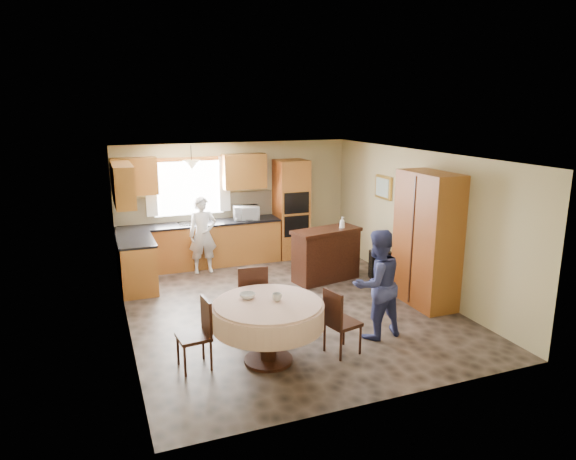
% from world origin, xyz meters
% --- Properties ---
extents(floor, '(5.00, 6.00, 0.01)m').
position_xyz_m(floor, '(0.00, 0.00, 0.00)').
color(floor, brown).
rests_on(floor, ground).
extents(ceiling, '(5.00, 6.00, 0.01)m').
position_xyz_m(ceiling, '(0.00, 0.00, 2.50)').
color(ceiling, white).
rests_on(ceiling, wall_back).
extents(wall_back, '(5.00, 0.02, 2.50)m').
position_xyz_m(wall_back, '(0.00, 3.00, 1.25)').
color(wall_back, tan).
rests_on(wall_back, floor).
extents(wall_front, '(5.00, 0.02, 2.50)m').
position_xyz_m(wall_front, '(0.00, -3.00, 1.25)').
color(wall_front, tan).
rests_on(wall_front, floor).
extents(wall_left, '(0.02, 6.00, 2.50)m').
position_xyz_m(wall_left, '(-2.50, 0.00, 1.25)').
color(wall_left, tan).
rests_on(wall_left, floor).
extents(wall_right, '(0.02, 6.00, 2.50)m').
position_xyz_m(wall_right, '(2.50, 0.00, 1.25)').
color(wall_right, tan).
rests_on(wall_right, floor).
extents(window, '(1.40, 0.03, 1.10)m').
position_xyz_m(window, '(-1.00, 2.98, 1.60)').
color(window, white).
rests_on(window, wall_back).
extents(curtain_left, '(0.22, 0.02, 1.15)m').
position_xyz_m(curtain_left, '(-1.75, 2.93, 1.65)').
color(curtain_left, white).
rests_on(curtain_left, wall_back).
extents(curtain_right, '(0.22, 0.02, 1.15)m').
position_xyz_m(curtain_right, '(-0.25, 2.93, 1.65)').
color(curtain_right, white).
rests_on(curtain_right, wall_back).
extents(base_cab_back, '(3.30, 0.60, 0.88)m').
position_xyz_m(base_cab_back, '(-0.85, 2.70, 0.44)').
color(base_cab_back, '#B57830').
rests_on(base_cab_back, floor).
extents(counter_back, '(3.30, 0.64, 0.04)m').
position_xyz_m(counter_back, '(-0.85, 2.70, 0.90)').
color(counter_back, black).
rests_on(counter_back, base_cab_back).
extents(base_cab_left, '(0.60, 1.20, 0.88)m').
position_xyz_m(base_cab_left, '(-2.20, 1.80, 0.44)').
color(base_cab_left, '#B57830').
rests_on(base_cab_left, floor).
extents(counter_left, '(0.64, 1.20, 0.04)m').
position_xyz_m(counter_left, '(-2.20, 1.80, 0.90)').
color(counter_left, black).
rests_on(counter_left, base_cab_left).
extents(backsplash, '(3.30, 0.02, 0.55)m').
position_xyz_m(backsplash, '(-0.85, 2.99, 1.18)').
color(backsplash, tan).
rests_on(backsplash, wall_back).
extents(wall_cab_left, '(0.85, 0.33, 0.72)m').
position_xyz_m(wall_cab_left, '(-2.05, 2.83, 1.91)').
color(wall_cab_left, '#A8612A').
rests_on(wall_cab_left, wall_back).
extents(wall_cab_right, '(0.90, 0.33, 0.72)m').
position_xyz_m(wall_cab_right, '(0.15, 2.83, 1.91)').
color(wall_cab_right, '#A8612A').
rests_on(wall_cab_right, wall_back).
extents(wall_cab_side, '(0.33, 1.20, 0.72)m').
position_xyz_m(wall_cab_side, '(-2.33, 1.80, 1.91)').
color(wall_cab_side, '#A8612A').
rests_on(wall_cab_side, wall_left).
extents(oven_tower, '(0.66, 0.62, 2.12)m').
position_xyz_m(oven_tower, '(1.15, 2.69, 1.06)').
color(oven_tower, '#B57830').
rests_on(oven_tower, floor).
extents(oven_upper, '(0.56, 0.01, 0.45)m').
position_xyz_m(oven_upper, '(1.15, 2.38, 1.25)').
color(oven_upper, black).
rests_on(oven_upper, oven_tower).
extents(oven_lower, '(0.56, 0.01, 0.45)m').
position_xyz_m(oven_lower, '(1.15, 2.38, 0.75)').
color(oven_lower, black).
rests_on(oven_lower, oven_tower).
extents(pendant, '(0.36, 0.36, 0.18)m').
position_xyz_m(pendant, '(-1.00, 2.50, 2.12)').
color(pendant, beige).
rests_on(pendant, ceiling).
extents(sideboard, '(1.39, 0.79, 0.94)m').
position_xyz_m(sideboard, '(1.18, 0.97, 0.47)').
color(sideboard, '#3B1B10').
rests_on(sideboard, floor).
extents(space_heater, '(0.45, 0.37, 0.54)m').
position_xyz_m(space_heater, '(2.20, 0.69, 0.27)').
color(space_heater, black).
rests_on(space_heater, floor).
extents(cupboard, '(0.58, 1.16, 2.22)m').
position_xyz_m(cupboard, '(2.22, -0.68, 1.11)').
color(cupboard, '#B57830').
rests_on(cupboard, floor).
extents(dining_table, '(1.43, 1.43, 0.82)m').
position_xyz_m(dining_table, '(-0.89, -1.67, 0.64)').
color(dining_table, '#3B1B10').
rests_on(dining_table, floor).
extents(chair_left, '(0.42, 0.42, 0.90)m').
position_xyz_m(chair_left, '(-1.74, -1.47, 0.50)').
color(chair_left, '#3B1B10').
rests_on(chair_left, floor).
extents(chair_back, '(0.50, 0.50, 1.04)m').
position_xyz_m(chair_back, '(-0.82, -0.75, 0.58)').
color(chair_back, '#3B1B10').
rests_on(chair_back, floor).
extents(chair_right, '(0.47, 0.47, 0.91)m').
position_xyz_m(chair_right, '(0.05, -1.81, 0.50)').
color(chair_right, '#3B1B10').
rests_on(chair_right, floor).
extents(framed_picture, '(0.06, 0.55, 0.45)m').
position_xyz_m(framed_picture, '(2.47, 1.13, 1.69)').
color(framed_picture, gold).
rests_on(framed_picture, wall_right).
extents(microwave, '(0.58, 0.44, 0.29)m').
position_xyz_m(microwave, '(0.12, 2.65, 1.07)').
color(microwave, silver).
rests_on(microwave, counter_back).
extents(person_sink, '(0.57, 0.39, 1.53)m').
position_xyz_m(person_sink, '(-0.88, 2.30, 0.76)').
color(person_sink, silver).
rests_on(person_sink, floor).
extents(person_dining, '(0.83, 0.68, 1.58)m').
position_xyz_m(person_dining, '(0.80, -1.50, 0.79)').
color(person_dining, navy).
rests_on(person_dining, floor).
extents(bowl_sideboard, '(0.24, 0.24, 0.05)m').
position_xyz_m(bowl_sideboard, '(0.89, 0.97, 0.96)').
color(bowl_sideboard, '#B2B2B2').
rests_on(bowl_sideboard, sideboard).
extents(bottle_sideboard, '(0.14, 0.14, 0.27)m').
position_xyz_m(bottle_sideboard, '(1.50, 0.97, 1.07)').
color(bottle_sideboard, silver).
rests_on(bottle_sideboard, sideboard).
extents(cup_table, '(0.15, 0.15, 0.10)m').
position_xyz_m(cup_table, '(-0.76, -1.66, 0.87)').
color(cup_table, '#B2B2B2').
rests_on(cup_table, dining_table).
extents(bowl_table, '(0.26, 0.26, 0.06)m').
position_xyz_m(bowl_table, '(-1.09, -1.44, 0.85)').
color(bowl_table, '#B2B2B2').
rests_on(bowl_table, dining_table).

